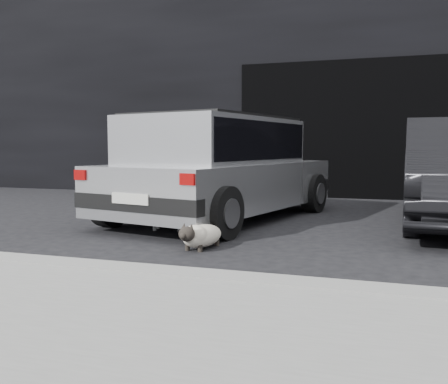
% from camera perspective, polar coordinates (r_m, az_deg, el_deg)
% --- Properties ---
extents(ground, '(80.00, 80.00, 0.00)m').
position_cam_1_polar(ground, '(6.08, 0.72, -4.05)').
color(ground, black).
rests_on(ground, ground).
extents(building_facade, '(34.00, 4.00, 5.00)m').
position_cam_1_polar(building_facade, '(11.85, 14.48, 12.40)').
color(building_facade, black).
rests_on(building_facade, ground).
extents(garage_opening, '(4.00, 0.10, 2.60)m').
position_cam_1_polar(garage_opening, '(9.76, 13.55, 6.94)').
color(garage_opening, black).
rests_on(garage_opening, ground).
extents(curb, '(18.00, 0.25, 0.12)m').
position_cam_1_polar(curb, '(3.36, 3.77, -10.67)').
color(curb, gray).
rests_on(curb, ground).
extents(sidewalk, '(18.00, 2.20, 0.11)m').
position_cam_1_polar(sidewalk, '(2.28, -4.16, -18.64)').
color(sidewalk, gray).
rests_on(sidewalk, ground).
extents(silver_hatchback, '(2.50, 4.02, 1.38)m').
position_cam_1_polar(silver_hatchback, '(6.68, -0.53, 3.26)').
color(silver_hatchback, '#BABCBF').
rests_on(silver_hatchback, ground).
extents(cat_siamese, '(0.37, 0.82, 0.29)m').
position_cam_1_polar(cat_siamese, '(4.79, -2.78, -5.01)').
color(cat_siamese, beige).
rests_on(cat_siamese, ground).
extents(cat_white, '(0.76, 0.32, 0.36)m').
position_cam_1_polar(cat_white, '(5.88, -6.03, -2.69)').
color(cat_white, silver).
rests_on(cat_white, ground).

